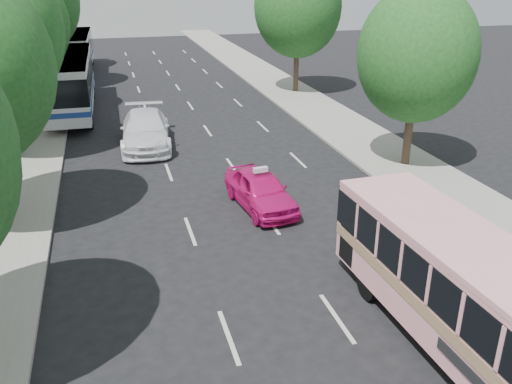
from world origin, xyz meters
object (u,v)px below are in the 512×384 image
object	(u,v)px
pink_bus	(469,288)
pink_taxi	(260,190)
tour_coach_front	(70,79)
white_pickup	(145,130)
tour_coach_rear	(77,49)

from	to	relation	value
pink_bus	pink_taxi	distance (m)	9.61
pink_bus	tour_coach_front	world-z (taller)	tour_coach_front
pink_taxi	white_pickup	bearing A→B (deg)	104.88
white_pickup	tour_coach_rear	world-z (taller)	tour_coach_rear
pink_bus	pink_taxi	size ratio (longest dim) A/B	2.14
white_pickup	tour_coach_front	world-z (taller)	tour_coach_front
white_pickup	tour_coach_rear	bearing A→B (deg)	103.75
pink_bus	tour_coach_front	xyz separation A→B (m)	(-9.56, 26.21, 0.33)
pink_bus	tour_coach_rear	distance (m)	41.98
pink_taxi	tour_coach_rear	xyz separation A→B (m)	(-7.30, 31.59, 1.20)
pink_taxi	pink_bus	bearing A→B (deg)	-83.14
pink_bus	pink_taxi	xyz separation A→B (m)	(-2.26, 9.28, -1.06)
pink_bus	tour_coach_front	distance (m)	27.90
white_pickup	tour_coach_front	bearing A→B (deg)	119.36
white_pickup	pink_taxi	bearing A→B (deg)	-63.99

